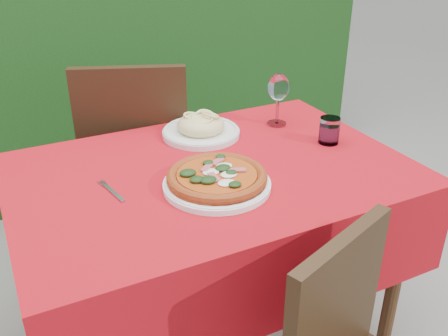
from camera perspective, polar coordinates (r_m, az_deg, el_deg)
name	(u,v)px	position (r m, az deg, el deg)	size (l,w,h in m)	color
hedge	(91,27)	(2.96, -14.93, 15.28)	(3.20, 0.55, 1.78)	black
dining_table	(212,209)	(1.68, -1.38, -4.65)	(1.26, 0.86, 0.75)	#4C2A18
chair_far	(137,155)	(2.17, -9.90, 1.50)	(0.57, 0.57, 0.97)	black
pizza_plate	(217,179)	(1.48, -0.82, -1.30)	(0.37, 0.37, 0.06)	white
pasta_plate	(201,128)	(1.84, -2.65, 4.58)	(0.29, 0.29, 0.08)	silver
water_glass	(329,132)	(1.81, 11.93, 4.09)	(0.07, 0.07, 0.09)	white
wine_glass	(278,89)	(1.91, 6.23, 8.91)	(0.08, 0.08, 0.20)	silver
fork	(114,193)	(1.50, -12.47, -2.79)	(0.02, 0.17, 0.00)	silver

